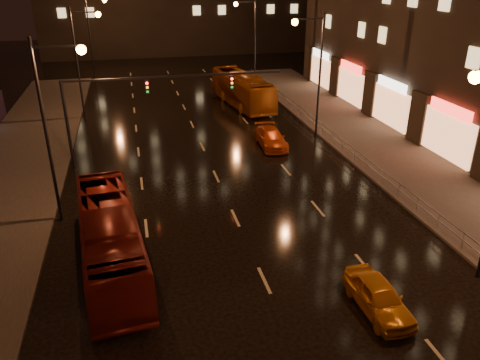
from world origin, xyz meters
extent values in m
plane|color=black|center=(0.00, 20.00, 0.00)|extent=(140.00, 140.00, 0.00)
cube|color=#38332D|center=(13.50, 15.00, 0.07)|extent=(7.00, 70.00, 0.15)
cylinder|color=black|center=(-9.60, 20.00, 3.10)|extent=(0.22, 0.22, 6.20)
cube|color=black|center=(-2.00, 20.00, 6.10)|extent=(15.20, 0.14, 0.14)
cube|color=black|center=(-4.00, 20.00, 5.45)|extent=(0.32, 0.18, 0.95)
cube|color=black|center=(2.00, 20.00, 5.45)|extent=(0.32, 0.18, 0.95)
sphere|color=#FF1E19|center=(-4.00, 19.88, 5.75)|extent=(0.18, 0.18, 0.18)
sphere|color=#FF9A32|center=(7.30, 2.00, 9.30)|extent=(0.50, 0.50, 0.50)
cylinder|color=#99999E|center=(10.20, 44.00, 0.65)|extent=(0.04, 0.04, 1.00)
cube|color=#99999E|center=(10.20, 18.00, 1.10)|extent=(0.05, 56.00, 0.05)
cube|color=#99999E|center=(10.20, 18.00, 0.70)|extent=(0.05, 56.00, 0.05)
imported|color=#64140E|center=(-6.69, 6.83, 1.49)|extent=(3.61, 10.91, 2.98)
imported|color=#A35210|center=(6.00, 33.48, 1.64)|extent=(4.27, 12.01, 3.27)
imported|color=orange|center=(4.00, 1.00, 0.67)|extent=(1.69, 3.98, 1.34)
imported|color=#C14712|center=(5.36, 20.88, 0.68)|extent=(2.10, 4.78, 1.37)
camera|label=1|loc=(-5.07, -12.77, 12.94)|focal=35.00mm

